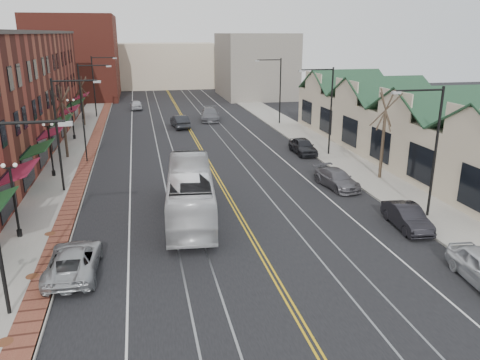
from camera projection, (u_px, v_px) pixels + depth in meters
name	position (u px, v px, depth m)	size (l,w,h in m)	color
ground	(279.00, 285.00, 21.48)	(160.00, 160.00, 0.00)	black
sidewalk_left	(65.00, 176.00, 37.67)	(4.00, 120.00, 0.15)	gray
sidewalk_right	(342.00, 159.00, 42.52)	(4.00, 120.00, 0.15)	gray
building_right	(404.00, 133.00, 43.06)	(8.00, 36.00, 4.60)	beige
backdrop_left	(76.00, 57.00, 81.38)	(14.00, 18.00, 14.00)	maroon
backdrop_mid	(164.00, 65.00, 99.34)	(22.00, 14.00, 9.00)	beige
backdrop_right	(255.00, 65.00, 83.43)	(12.00, 16.00, 11.00)	slate
streetlight_l_0	(3.00, 200.00, 17.73)	(3.33, 0.25, 8.00)	black
streetlight_l_1	(63.00, 124.00, 32.65)	(3.33, 0.25, 8.00)	black
streetlight_l_2	(85.00, 95.00, 47.56)	(3.33, 0.25, 8.00)	black
streetlight_l_3	(97.00, 80.00, 62.47)	(3.33, 0.25, 8.00)	black
streetlight_r_0	(430.00, 139.00, 27.79)	(3.33, 0.25, 8.00)	black
streetlight_r_1	(327.00, 102.00, 42.70)	(3.33, 0.25, 8.00)	black
streetlight_r_2	(277.00, 84.00, 57.61)	(3.33, 0.25, 8.00)	black
lamppost_l_1	(15.00, 202.00, 25.69)	(0.84, 0.28, 4.27)	black
lamppost_l_2	(51.00, 151.00, 36.87)	(0.84, 0.28, 4.27)	black
lamppost_l_3	(73.00, 120.00, 49.92)	(0.84, 0.28, 4.27)	black
tree_left_near	(64.00, 121.00, 42.13)	(1.78, 1.37, 6.48)	#382B21
tree_left_far	(82.00, 100.00, 57.11)	(1.66, 1.28, 6.02)	#382B21
tree_right_mid	(384.00, 133.00, 35.92)	(1.90, 1.46, 6.93)	#382B21
manhole_near	(5.00, 342.00, 17.30)	(0.60, 0.60, 0.02)	#592D19
manhole_mid	(32.00, 276.00, 21.96)	(0.60, 0.60, 0.02)	#592D19
manhole_far	(50.00, 234.00, 26.62)	(0.60, 0.60, 0.02)	#592D19
traffic_signal	(85.00, 137.00, 41.00)	(0.18, 0.15, 3.80)	black
transit_bus	(190.00, 192.00, 29.19)	(2.67, 11.42, 3.18)	silver
parked_suv	(74.00, 261.00, 22.32)	(2.32, 5.02, 1.40)	#A2A5A9
parked_car_b	(407.00, 217.00, 27.60)	(1.48, 4.23, 1.39)	black
parked_car_c	(337.00, 179.00, 34.90)	(1.87, 4.61, 1.34)	#5A585F
parked_car_d	(303.00, 146.00, 44.59)	(1.78, 4.42, 1.51)	black
distant_car_left	(180.00, 122.00, 56.82)	(1.64, 4.70, 1.55)	black
distant_car_right	(210.00, 114.00, 61.57)	(2.31, 5.68, 1.65)	slate
distant_car_far	(136.00, 105.00, 70.41)	(1.72, 4.27, 1.46)	#B0B1B8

